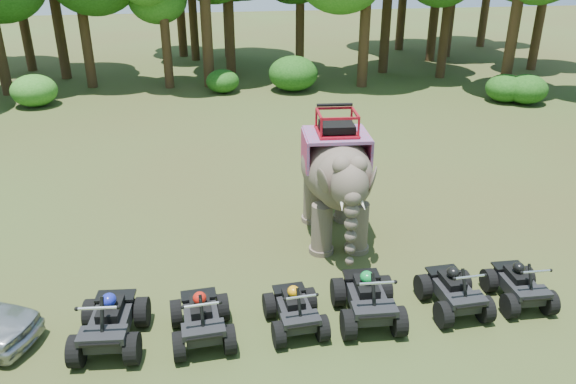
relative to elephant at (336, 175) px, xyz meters
name	(u,v)px	position (x,y,z in m)	size (l,w,h in m)	color
ground	(296,284)	(-1.46, -2.26, -1.82)	(110.00, 110.00, 0.00)	#47381E
elephant	(336,175)	(0.00, 0.00, 0.00)	(1.90, 4.33, 3.63)	brown
atv_0	(109,316)	(-5.56, -3.82, -1.14)	(1.33, 1.82, 1.35)	black
atv_1	(201,313)	(-3.72, -3.93, -1.19)	(1.23, 1.69, 1.25)	black
atv_2	(295,305)	(-1.76, -3.89, -1.24)	(1.14, 1.57, 1.16)	black
atv_3	(368,293)	(-0.16, -3.83, -1.14)	(1.33, 1.82, 1.35)	black
atv_4	(455,286)	(1.85, -3.79, -1.21)	(1.20, 1.65, 1.22)	black
atv_5	(520,280)	(3.43, -3.76, -1.24)	(1.14, 1.56, 1.16)	black
tree_0	(228,2)	(-1.46, 21.84, 2.30)	(5.77, 5.77, 8.24)	#195114
tree_1	(300,7)	(2.80, 21.18, 2.00)	(5.34, 5.34, 7.63)	#195114
tree_2	(366,2)	(5.55, 16.66, 2.72)	(6.35, 6.35, 9.08)	#195114
tree_3	(448,7)	(10.79, 18.08, 2.20)	(5.62, 5.62, 8.03)	#195114
tree_4	(517,10)	(12.51, 13.71, 2.51)	(6.06, 6.06, 8.65)	#195114
tree_30	(82,12)	(-9.39, 18.87, 2.21)	(5.64, 5.64, 8.05)	#195114
tree_31	(165,26)	(-5.11, 18.07, 1.51)	(4.66, 4.66, 6.66)	#195114
tree_41	(229,11)	(-1.50, 20.39, 1.94)	(5.25, 5.25, 7.50)	#195114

